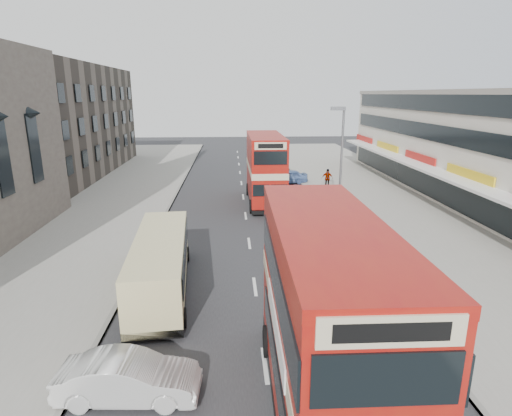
# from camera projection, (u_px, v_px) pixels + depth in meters

# --- Properties ---
(ground) EXTENTS (160.00, 160.00, 0.00)m
(ground) POSITION_uv_depth(u_px,v_px,m) (271.00, 408.00, 12.25)
(ground) COLOR #28282B
(ground) RESTS_ON ground
(road_surface) EXTENTS (12.00, 90.00, 0.01)m
(road_surface) POSITION_uv_depth(u_px,v_px,m) (246.00, 216.00, 31.49)
(road_surface) COLOR #28282B
(road_surface) RESTS_ON ground
(pavement_right) EXTENTS (12.00, 90.00, 0.15)m
(pavement_right) POSITION_uv_depth(u_px,v_px,m) (400.00, 212.00, 32.17)
(pavement_right) COLOR gray
(pavement_right) RESTS_ON ground
(pavement_left) EXTENTS (12.00, 90.00, 0.15)m
(pavement_left) POSITION_uv_depth(u_px,v_px,m) (84.00, 218.00, 30.77)
(pavement_left) COLOR gray
(pavement_left) RESTS_ON ground
(kerb_left) EXTENTS (0.20, 90.00, 0.16)m
(kerb_left) POSITION_uv_depth(u_px,v_px,m) (164.00, 216.00, 31.11)
(kerb_left) COLOR gray
(kerb_left) RESTS_ON ground
(kerb_right) EXTENTS (0.20, 90.00, 0.16)m
(kerb_right) POSITION_uv_depth(u_px,v_px,m) (325.00, 214.00, 31.83)
(kerb_right) COLOR gray
(kerb_right) RESTS_ON ground
(brick_terrace) EXTENTS (14.00, 28.00, 12.00)m
(brick_terrace) POSITION_uv_depth(u_px,v_px,m) (41.00, 121.00, 45.92)
(brick_terrace) COLOR #66594C
(brick_terrace) RESTS_ON ground
(commercial_row) EXTENTS (9.90, 46.20, 9.30)m
(commercial_row) POSITION_uv_depth(u_px,v_px,m) (492.00, 149.00, 33.33)
(commercial_row) COLOR beige
(commercial_row) RESTS_ON ground
(street_lamp) EXTENTS (1.00, 0.20, 8.12)m
(street_lamp) POSITION_uv_depth(u_px,v_px,m) (340.00, 156.00, 28.67)
(street_lamp) COLOR slate
(street_lamp) RESTS_ON ground
(bus_main) EXTENTS (2.93, 10.23, 5.61)m
(bus_main) POSITION_uv_depth(u_px,v_px,m) (326.00, 323.00, 11.25)
(bus_main) COLOR black
(bus_main) RESTS_ON ground
(bus_second) EXTENTS (2.78, 10.04, 5.53)m
(bus_second) POSITION_uv_depth(u_px,v_px,m) (266.00, 169.00, 34.51)
(bus_second) COLOR black
(bus_second) RESTS_ON ground
(coach) EXTENTS (2.97, 9.16, 2.39)m
(coach) POSITION_uv_depth(u_px,v_px,m) (161.00, 262.00, 19.25)
(coach) COLOR black
(coach) RESTS_ON ground
(car_left_front) EXTENTS (4.33, 1.73, 1.40)m
(car_left_front) POSITION_uv_depth(u_px,v_px,m) (129.00, 378.00, 12.48)
(car_left_front) COLOR silver
(car_left_front) RESTS_ON ground
(car_right_a) EXTENTS (4.91, 2.06, 1.42)m
(car_right_a) POSITION_uv_depth(u_px,v_px,m) (330.00, 221.00, 27.79)
(car_right_a) COLOR maroon
(car_right_a) RESTS_ON ground
(car_right_b) EXTENTS (4.01, 2.18, 1.07)m
(car_right_b) POSITION_uv_depth(u_px,v_px,m) (301.00, 202.00, 33.34)
(car_right_b) COLOR #DB5615
(car_right_b) RESTS_ON ground
(car_right_c) EXTENTS (4.36, 2.21, 1.42)m
(car_right_c) POSITION_uv_depth(u_px,v_px,m) (287.00, 177.00, 42.64)
(car_right_c) COLOR #5E81BC
(car_right_c) RESTS_ON ground
(pedestrian_near) EXTENTS (0.79, 0.66, 1.82)m
(pedestrian_near) POSITION_uv_depth(u_px,v_px,m) (367.00, 223.00, 26.30)
(pedestrian_near) COLOR gray
(pedestrian_near) RESTS_ON pavement_right
(pedestrian_far) EXTENTS (1.15, 0.68, 1.83)m
(pedestrian_far) POSITION_uv_depth(u_px,v_px,m) (327.00, 178.00, 40.05)
(pedestrian_far) COLOR gray
(pedestrian_far) RESTS_ON pavement_right
(cyclist) EXTENTS (0.61, 1.72, 1.93)m
(cyclist) POSITION_uv_depth(u_px,v_px,m) (291.00, 206.00, 31.89)
(cyclist) COLOR gray
(cyclist) RESTS_ON ground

